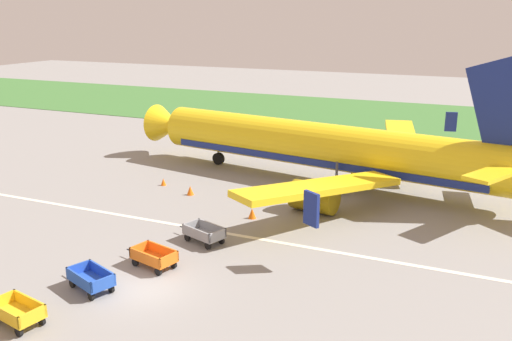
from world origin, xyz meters
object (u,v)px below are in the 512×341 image
Objects in this scene: airplane at (332,148)px; baggage_cart_far_end at (204,233)px; baggage_cart_second_in_row at (17,312)px; traffic_cone_by_carts at (163,182)px; traffic_cone_mid_apron at (252,213)px; baggage_cart_third_in_row at (91,279)px; traffic_cone_near_plane at (190,190)px; baggage_cart_fourth_in_row at (154,257)px.

airplane is 10.46× the size of baggage_cart_far_end.
baggage_cart_second_in_row is 21.30m from traffic_cone_by_carts.
traffic_cone_mid_apron reaches higher than traffic_cone_by_carts.
baggage_cart_third_in_row is 6.10× the size of traffic_cone_by_carts.
airplane reaches higher than baggage_cart_second_in_row.
baggage_cart_fourth_in_row is at bearing -68.84° from traffic_cone_near_plane.
baggage_cart_third_in_row is at bearing -105.06° from airplane.
baggage_cart_second_in_row is at bearing -74.99° from traffic_cone_by_carts.
baggage_cart_fourth_in_row is 9.34m from traffic_cone_mid_apron.
traffic_cone_mid_apron is (6.48, -2.73, -0.00)m from traffic_cone_near_plane.
baggage_cart_third_in_row is 15.70m from traffic_cone_near_plane.
baggage_cart_fourth_in_row and baggage_cart_far_end have the same top height.
airplane is at bearing 37.84° from traffic_cone_near_plane.
traffic_cone_near_plane reaches higher than traffic_cone_by_carts.
traffic_cone_near_plane is at bearing 96.61° from baggage_cart_second_in_row.
airplane is 11.97m from traffic_cone_near_plane.
traffic_cone_near_plane is at bearing 125.34° from baggage_cart_far_end.
baggage_cart_second_in_row reaches higher than traffic_cone_near_plane.
airplane reaches higher than baggage_cart_third_in_row.
traffic_cone_mid_apron is at bearing -105.44° from airplane.
airplane is 27.47m from baggage_cart_second_in_row.
baggage_cart_fourth_in_row is at bearing 72.40° from baggage_cart_second_in_row.
traffic_cone_by_carts is (-12.49, -5.88, -2.76)m from airplane.
baggage_cart_fourth_in_row reaches higher than traffic_cone_by_carts.
baggage_cart_third_in_row is 1.00× the size of baggage_cart_far_end.
baggage_cart_third_in_row and baggage_cart_fourth_in_row have the same top height.
traffic_cone_by_carts is (-8.75, 9.00, -0.31)m from baggage_cart_far_end.
traffic_cone_mid_apron is (-2.73, -9.89, -2.70)m from airplane.
airplane is 10.60m from traffic_cone_mid_apron.
baggage_cart_third_in_row is 4.97× the size of traffic_cone_near_plane.
traffic_cone_by_carts is (-3.28, 1.28, -0.07)m from traffic_cone_near_plane.
baggage_cart_second_in_row is 1.01× the size of baggage_cart_far_end.
baggage_cart_fourth_in_row is 5.03× the size of traffic_cone_near_plane.
traffic_cone_mid_apron is at bearing -22.81° from traffic_cone_near_plane.
baggage_cart_far_end reaches higher than traffic_cone_by_carts.
baggage_cart_third_in_row is at bearing 76.88° from baggage_cart_second_in_row.
baggage_cart_second_in_row is 5.03× the size of traffic_cone_near_plane.
traffic_cone_mid_apron is 10.55m from traffic_cone_by_carts.
baggage_cart_third_in_row is at bearing -78.42° from traffic_cone_near_plane.
baggage_cart_far_end is at bearing 78.02° from baggage_cart_fourth_in_row.
airplane is at bearing 25.20° from traffic_cone_by_carts.
baggage_cart_far_end is 6.12× the size of traffic_cone_by_carts.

